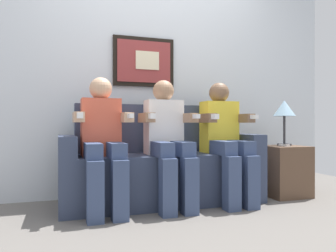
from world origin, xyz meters
name	(u,v)px	position (x,y,z in m)	size (l,w,h in m)	color
ground_plane	(174,212)	(0.00, 0.00, 0.00)	(5.45, 5.45, 0.00)	#66605B
back_wall_assembly	(149,68)	(0.00, 0.76, 1.30)	(4.20, 0.10, 2.60)	silver
couch	(162,169)	(0.00, 0.33, 0.31)	(1.80, 0.58, 0.90)	#333D56
person_on_left	(103,138)	(-0.56, 0.16, 0.61)	(0.46, 0.56, 1.11)	#D8593F
person_in_middle	(168,137)	(0.00, 0.16, 0.61)	(0.46, 0.56, 1.11)	white
person_on_right	(225,136)	(0.56, 0.16, 0.61)	(0.46, 0.56, 1.11)	yellow
side_table_right	(284,171)	(1.25, 0.22, 0.25)	(0.40, 0.40, 0.50)	brown
table_lamp	(284,110)	(1.29, 0.27, 0.86)	(0.22, 0.22, 0.46)	#333338
spare_remote_on_table	(284,145)	(1.21, 0.17, 0.51)	(0.04, 0.13, 0.02)	white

